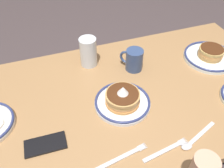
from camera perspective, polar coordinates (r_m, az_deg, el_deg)
The scene contains 9 objects.
dining_table at distance 1.08m, azimuth 2.73°, elevation -5.25°, with size 1.48×0.77×0.72m.
plate_near_main at distance 1.29m, azimuth 22.17°, elevation 6.29°, with size 0.25×0.25×0.06m.
plate_far_side at distance 0.97m, azimuth 2.50°, elevation -3.84°, with size 0.23×0.23×0.10m.
coffee_mug at distance 1.12m, azimuth 5.16°, elevation 5.81°, with size 0.10×0.10×0.10m.
drinking_glass at distance 1.14m, azimuth -5.60°, elevation 7.28°, with size 0.08×0.08×0.14m.
cell_phone at distance 0.90m, azimuth -15.49°, elevation -13.62°, with size 0.14×0.07×0.01m, color black.
fork_near at distance 0.88m, azimuth 12.57°, elevation -15.08°, with size 0.18×0.04×0.01m.
fork_far at distance 0.84m, azimuth 2.28°, elevation -16.97°, with size 0.20×0.05×0.01m.
tea_spoon at distance 0.92m, azimuth 18.93°, elevation -12.39°, with size 0.17×0.08×0.01m.
Camera 1 is at (0.28, 0.65, 1.46)m, focal length 38.60 mm.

